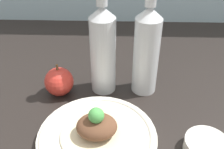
% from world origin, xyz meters
% --- Properties ---
extents(ground_plane, '(1.80, 1.10, 0.04)m').
position_xyz_m(ground_plane, '(0.00, 0.00, -0.02)').
color(ground_plane, black).
extents(plate, '(0.24, 0.24, 0.02)m').
position_xyz_m(plate, '(-0.10, -0.10, 0.01)').
color(plate, silver).
rests_on(plate, ground_plane).
extents(plated_food, '(0.15, 0.15, 0.07)m').
position_xyz_m(plated_food, '(-0.10, -0.10, 0.04)').
color(plated_food, beige).
rests_on(plated_food, plate).
extents(cider_bottle_left, '(0.06, 0.06, 0.30)m').
position_xyz_m(cider_bottle_left, '(-0.10, 0.08, 0.12)').
color(cider_bottle_left, silver).
rests_on(cider_bottle_left, ground_plane).
extents(cider_bottle_right, '(0.06, 0.06, 0.30)m').
position_xyz_m(cider_bottle_right, '(0.01, 0.08, 0.12)').
color(cider_bottle_right, silver).
rests_on(cider_bottle_right, ground_plane).
extents(apple, '(0.07, 0.07, 0.09)m').
position_xyz_m(apple, '(-0.21, 0.06, 0.04)').
color(apple, red).
rests_on(apple, ground_plane).
extents(dipping_bowl, '(0.09, 0.09, 0.03)m').
position_xyz_m(dipping_bowl, '(0.12, -0.12, 0.01)').
color(dipping_bowl, silver).
rests_on(dipping_bowl, ground_plane).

